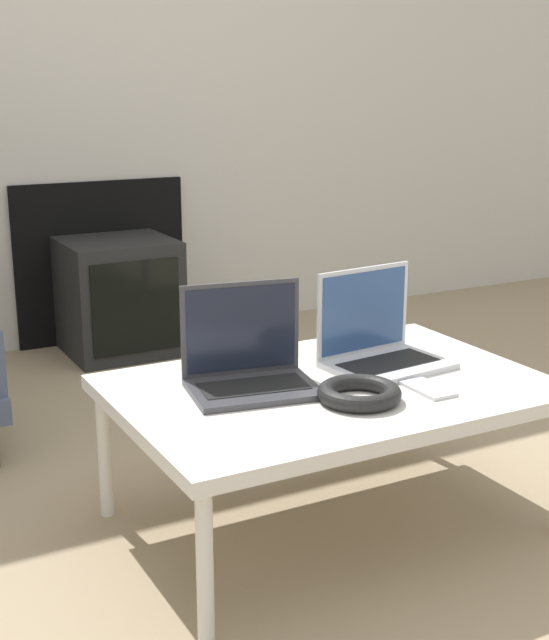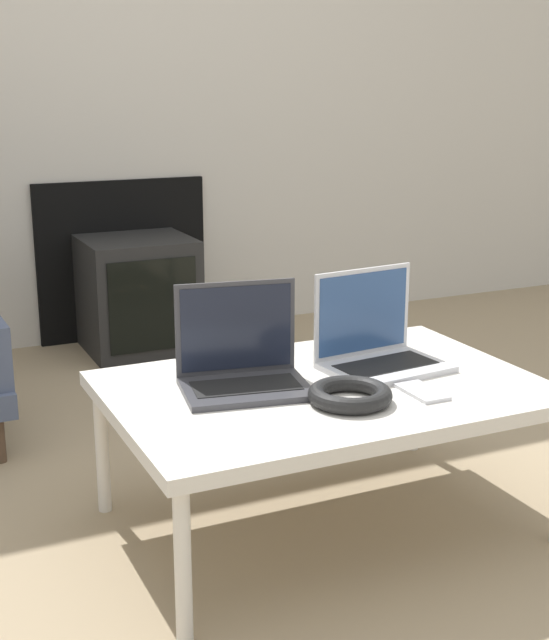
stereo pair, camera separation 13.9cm
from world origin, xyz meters
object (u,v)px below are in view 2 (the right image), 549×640
headphones (350,395)px  laptop_right (376,345)px  tv (138,294)px  phone (422,392)px  laptop_left (242,364)px

headphones → laptop_right: bearing=46.9°
laptop_right → tv: bearing=90.1°
laptop_right → phone: 0.24m
headphones → phone: bearing=-5.5°
laptop_left → headphones: (0.19, -0.22, -0.04)m
laptop_left → laptop_right: (0.39, 0.00, 0.00)m
laptop_left → tv: size_ratio=0.70×
laptop_left → tv: 1.69m
laptop_right → phone: bearing=-98.4°
phone → tv: tv is taller
tv → laptop_right: bearing=-84.1°
laptop_left → headphones: 0.29m
laptop_left → tv: bearing=92.4°
headphones → phone: headphones is taller
laptop_left → phone: laptop_left is taller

